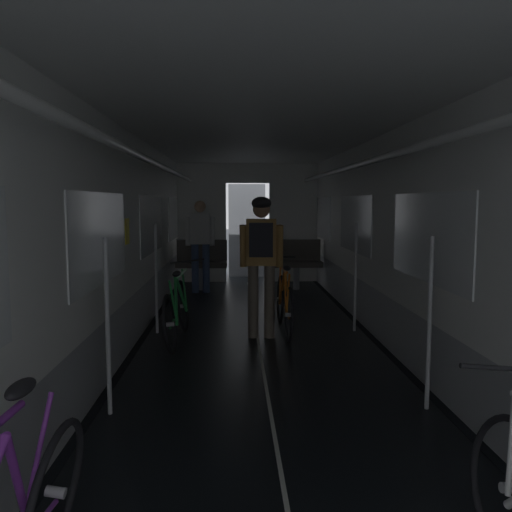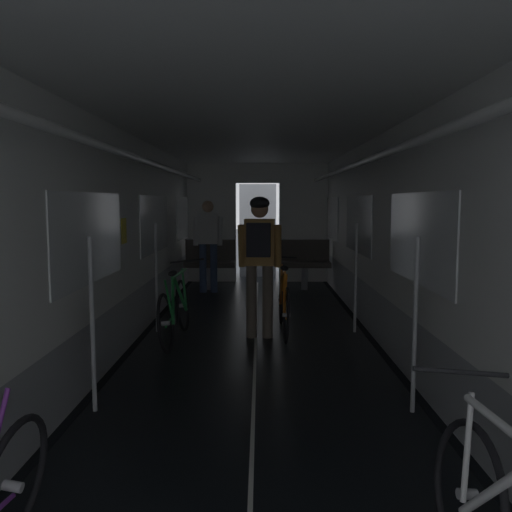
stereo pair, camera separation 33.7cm
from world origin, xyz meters
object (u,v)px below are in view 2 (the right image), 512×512
bench_seat_far_left (210,259)px  bench_seat_far_right (304,260)px  bicycle_orange_in_aisle (284,303)px  person_standing_near_bench (208,240)px  bicycle_green (175,310)px  person_cyclist_aisle (259,251)px

bench_seat_far_left → bench_seat_far_right: same height
bicycle_orange_in_aisle → person_standing_near_bench: 3.33m
bicycle_orange_in_aisle → bench_seat_far_left: bearing=110.3°
bench_seat_far_right → bicycle_green: 4.26m
bench_seat_far_right → person_cyclist_aisle: 3.80m
bench_seat_far_right → person_standing_near_bench: bearing=-168.2°
bicycle_green → person_standing_near_bench: size_ratio=1.00×
bicycle_green → bicycle_orange_in_aisle: 1.39m
person_cyclist_aisle → bicycle_orange_in_aisle: size_ratio=1.02×
person_cyclist_aisle → person_standing_near_bench: bearing=106.0°
bicycle_orange_in_aisle → bicycle_green: bearing=-162.1°
bicycle_green → person_cyclist_aisle: 1.23m
bench_seat_far_left → bicycle_orange_in_aisle: bench_seat_far_left is taller
bench_seat_far_right → person_cyclist_aisle: bearing=-103.1°
bicycle_green → person_cyclist_aisle: bearing=9.1°
bench_seat_far_right → bicycle_orange_in_aisle: bearing=-99.1°
bench_seat_far_right → person_cyclist_aisle: (-0.85, -3.67, 0.50)m
bicycle_green → person_standing_near_bench: (0.06, 3.45, 0.59)m
person_cyclist_aisle → bench_seat_far_right: bearing=76.9°
bench_seat_far_left → person_cyclist_aisle: 3.82m
bench_seat_far_right → person_standing_near_bench: size_ratio=0.58×
bench_seat_far_right → person_cyclist_aisle: person_cyclist_aisle is taller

